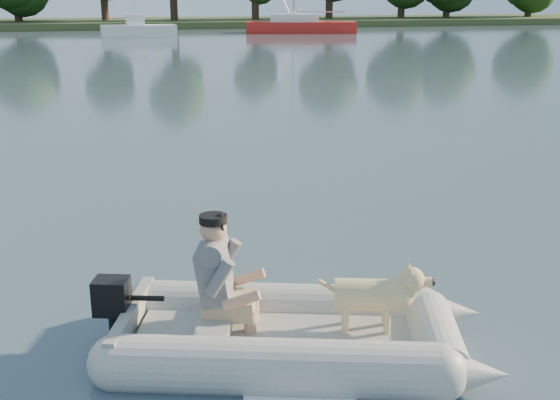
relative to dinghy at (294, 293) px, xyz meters
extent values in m
plane|color=slate|center=(0.30, 0.34, -0.64)|extent=(160.00, 160.00, 0.00)
cube|color=#47512D|center=(0.30, 62.34, -0.39)|extent=(160.00, 12.00, 0.70)
cylinder|color=#332316|center=(-9.60, 61.68, 0.83)|extent=(0.70, 0.70, 2.94)
cylinder|color=#332316|center=(-2.13, 62.30, 1.20)|extent=(0.70, 0.70, 3.67)
cylinder|color=#332316|center=(4.00, 60.50, 1.51)|extent=(0.70, 0.70, 4.29)
cylinder|color=#332316|center=(11.59, 60.77, 0.97)|extent=(0.70, 0.70, 3.21)
cylinder|color=#332316|center=(19.00, 61.39, 1.33)|extent=(0.70, 0.70, 3.94)
cylinder|color=#332316|center=(26.57, 61.66, 1.12)|extent=(0.70, 0.70, 3.52)
cylinder|color=#332316|center=(31.34, 61.43, 0.97)|extent=(0.70, 0.70, 3.21)
cylinder|color=#332316|center=(40.35, 61.13, 0.84)|extent=(0.70, 0.70, 2.96)
cube|color=red|center=(13.07, 49.56, -0.31)|extent=(9.00, 4.32, 1.08)
cube|color=white|center=(12.54, 49.67, 0.50)|extent=(4.10, 2.68, 0.65)
camera|label=1|loc=(-1.53, -5.97, 2.79)|focal=45.00mm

